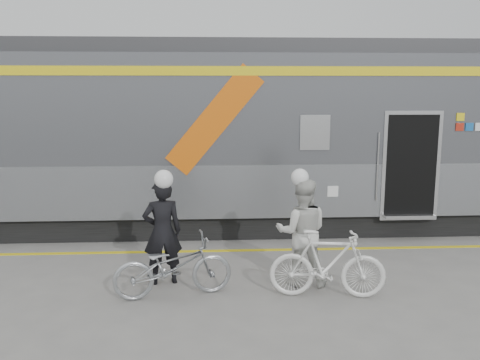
{
  "coord_description": "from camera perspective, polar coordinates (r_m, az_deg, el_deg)",
  "views": [
    {
      "loc": [
        -0.13,
        -7.32,
        3.12
      ],
      "look_at": [
        0.36,
        1.6,
        1.5
      ],
      "focal_mm": 38.0,
      "sensor_mm": 36.0,
      "label": 1
    }
  ],
  "objects": [
    {
      "name": "safety_strip",
      "position": [
        9.97,
        -2.23,
        -7.94
      ],
      "size": [
        24.0,
        0.12,
        0.01
      ],
      "primitive_type": "cube",
      "color": "yellow",
      "rests_on": "ground"
    },
    {
      "name": "ground",
      "position": [
        7.96,
        -1.98,
        -12.81
      ],
      "size": [
        90.0,
        90.0,
        0.0
      ],
      "primitive_type": "plane",
      "color": "slate",
      "rests_on": "ground"
    },
    {
      "name": "woman",
      "position": [
        8.17,
        6.96,
        -5.83
      ],
      "size": [
        0.92,
        0.76,
        1.73
      ],
      "primitive_type": "imported",
      "rotation": [
        0.0,
        0.0,
        3.01
      ],
      "color": "silver",
      "rests_on": "ground"
    },
    {
      "name": "helmet_man",
      "position": [
        8.03,
        -8.9,
        1.11
      ],
      "size": [
        0.3,
        0.3,
        0.3
      ],
      "primitive_type": "sphere",
      "color": "white",
      "rests_on": "man"
    },
    {
      "name": "helmet_woman",
      "position": [
        7.95,
        7.11,
        1.14
      ],
      "size": [
        0.28,
        0.28,
        0.28
      ],
      "primitive_type": "sphere",
      "color": "white",
      "rests_on": "woman"
    },
    {
      "name": "bicycle_right",
      "position": [
        7.82,
        9.8,
        -9.27
      ],
      "size": [
        1.79,
        0.72,
        1.05
      ],
      "primitive_type": "imported",
      "rotation": [
        0.0,
        0.0,
        1.44
      ],
      "color": "silver",
      "rests_on": "ground"
    },
    {
      "name": "bicycle_left",
      "position": [
        7.83,
        -7.54,
        -9.6
      ],
      "size": [
        1.88,
        0.99,
        0.94
      ],
      "primitive_type": "imported",
      "rotation": [
        0.0,
        0.0,
        1.78
      ],
      "color": "#9CA0A3",
      "rests_on": "ground"
    },
    {
      "name": "man",
      "position": [
        8.25,
        -8.71,
        -5.78
      ],
      "size": [
        0.7,
        0.53,
        1.71
      ],
      "primitive_type": "imported",
      "rotation": [
        0.0,
        0.0,
        3.35
      ],
      "color": "black",
      "rests_on": "ground"
    },
    {
      "name": "train",
      "position": [
        11.71,
        6.0,
        5.0
      ],
      "size": [
        24.0,
        3.17,
        4.1
      ],
      "color": "black",
      "rests_on": "ground"
    }
  ]
}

